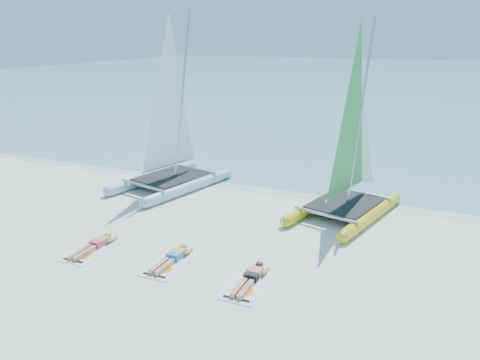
# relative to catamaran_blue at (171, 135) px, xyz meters

# --- Properties ---
(ground) EXTENTS (140.00, 140.00, 0.00)m
(ground) POSITION_rel_catamaran_blue_xyz_m (3.69, -4.18, -2.20)
(ground) COLOR white
(ground) RESTS_ON ground
(sea) EXTENTS (140.00, 115.00, 0.01)m
(sea) POSITION_rel_catamaran_blue_xyz_m (3.69, 58.82, -2.19)
(sea) COLOR #7ABCCC
(sea) RESTS_ON ground
(wet_sand_strip) EXTENTS (140.00, 1.40, 0.01)m
(wet_sand_strip) POSITION_rel_catamaran_blue_xyz_m (3.69, 1.32, -2.20)
(wet_sand_strip) COLOR silver
(wet_sand_strip) RESTS_ON ground
(catamaran_blue) EXTENTS (3.82, 5.87, 7.37)m
(catamaran_blue) POSITION_rel_catamaran_blue_xyz_m (0.00, 0.00, 0.00)
(catamaran_blue) COLOR #A5BED9
(catamaran_blue) RESTS_ON ground
(catamaran_yellow) EXTENTS (3.64, 5.64, 6.99)m
(catamaran_yellow) POSITION_rel_catamaran_blue_xyz_m (7.44, 0.10, 0.00)
(catamaran_yellow) COLOR yellow
(catamaran_yellow) RESTS_ON ground
(towel_a) EXTENTS (1.00, 1.85, 0.02)m
(towel_a) POSITION_rel_catamaran_blue_xyz_m (0.97, -6.32, -2.19)
(towel_a) COLOR white
(towel_a) RESTS_ON ground
(sunbather_a) EXTENTS (0.37, 1.73, 0.26)m
(sunbather_a) POSITION_rel_catamaran_blue_xyz_m (0.97, -6.13, -2.08)
(sunbather_a) COLOR tan
(sunbather_a) RESTS_ON towel_a
(towel_b) EXTENTS (1.00, 1.85, 0.02)m
(towel_b) POSITION_rel_catamaran_blue_xyz_m (3.56, -6.14, -2.19)
(towel_b) COLOR white
(towel_b) RESTS_ON ground
(sunbather_b) EXTENTS (0.37, 1.73, 0.26)m
(sunbather_b) POSITION_rel_catamaran_blue_xyz_m (3.56, -5.95, -2.08)
(sunbather_b) COLOR tan
(sunbather_b) RESTS_ON towel_b
(towel_c) EXTENTS (1.00, 1.85, 0.02)m
(towel_c) POSITION_rel_catamaran_blue_xyz_m (6.03, -6.34, -2.19)
(towel_c) COLOR white
(towel_c) RESTS_ON ground
(sunbather_c) EXTENTS (0.37, 1.73, 0.26)m
(sunbather_c) POSITION_rel_catamaran_blue_xyz_m (6.03, -6.15, -2.08)
(sunbather_c) COLOR tan
(sunbather_c) RESTS_ON towel_c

